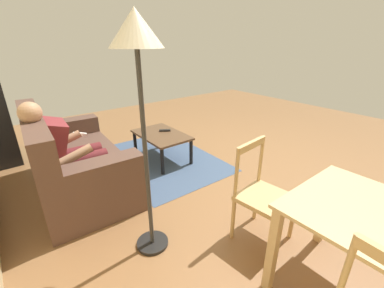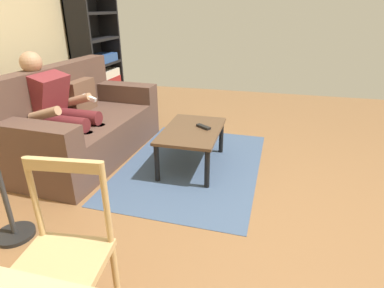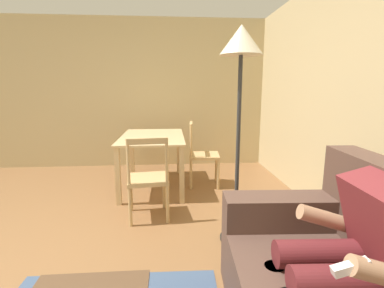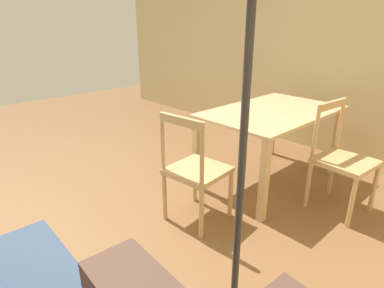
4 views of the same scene
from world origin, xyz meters
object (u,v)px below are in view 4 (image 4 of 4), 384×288
object	(u,v)px
floor_lamp	(252,0)
dining_table	(272,121)
dining_chair_facing_couch	(195,170)
dining_chair_near_wall	(342,160)

from	to	relation	value
floor_lamp	dining_table	bearing A→B (deg)	-151.25
dining_table	floor_lamp	xyz separation A→B (m)	(1.53, 0.84, 0.97)
dining_chair_facing_couch	dining_table	bearing A→B (deg)	-179.80
dining_chair_near_wall	floor_lamp	world-z (taller)	floor_lamp
dining_table	dining_chair_near_wall	world-z (taller)	dining_chair_near_wall
dining_chair_near_wall	floor_lamp	xyz separation A→B (m)	(1.53, 0.14, 1.15)
dining_table	floor_lamp	world-z (taller)	floor_lamp
dining_table	floor_lamp	distance (m)	2.00
dining_table	dining_chair_near_wall	size ratio (longest dim) A/B	1.49
dining_chair_near_wall	dining_chair_facing_couch	world-z (taller)	dining_chair_near_wall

